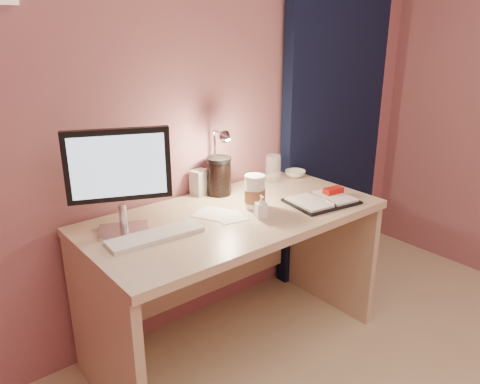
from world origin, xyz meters
TOP-DOWN VIEW (x-y plane):
  - room at (0.95, 1.69)m, footprint 3.50×3.50m
  - desk at (0.00, 1.45)m, footprint 1.40×0.70m
  - monitor at (-0.49, 1.51)m, footprint 0.40×0.22m
  - keyboard at (-0.41, 1.38)m, footprint 0.41×0.14m
  - planner at (0.43, 1.22)m, footprint 0.35×0.28m
  - paper_a at (-0.08, 1.44)m, footprint 0.20×0.20m
  - paper_b at (-0.05, 1.35)m, footprint 0.16×0.16m
  - coffee_cup at (0.12, 1.37)m, footprint 0.10×0.10m
  - clear_cup at (0.46, 1.62)m, footprint 0.09×0.09m
  - bowl at (0.62, 1.59)m, footprint 0.15×0.15m
  - lotion_bottle at (0.07, 1.26)m, footprint 0.06×0.06m
  - dark_jar at (0.10, 1.63)m, footprint 0.12×0.12m
  - product_box at (0.03, 1.70)m, footprint 0.10×0.08m
  - desk_lamp at (0.13, 1.60)m, footprint 0.10×0.21m

SIDE VIEW (x-z plane):
  - desk at x=0.00m, z-range 0.14..0.87m
  - paper_b at x=-0.05m, z-range 0.73..0.73m
  - paper_a at x=-0.08m, z-range 0.73..0.73m
  - keyboard at x=-0.41m, z-range 0.73..0.75m
  - planner at x=0.43m, z-range 0.72..0.77m
  - bowl at x=0.62m, z-range 0.73..0.77m
  - lotion_bottle at x=0.07m, z-range 0.73..0.83m
  - product_box at x=0.03m, z-range 0.73..0.86m
  - clear_cup at x=0.46m, z-range 0.73..0.88m
  - coffee_cup at x=0.12m, z-range 0.72..0.89m
  - dark_jar at x=0.10m, z-range 0.73..0.91m
  - desk_lamp at x=0.13m, z-range 0.77..1.12m
  - monitor at x=-0.49m, z-range 0.77..1.22m
  - room at x=0.95m, z-range -0.61..2.89m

